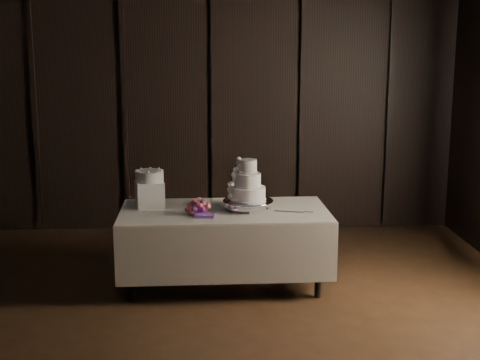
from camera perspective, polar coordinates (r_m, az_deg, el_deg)
name	(u,v)px	position (r m, az deg, el deg)	size (l,w,h in m)	color
room	(214,158)	(4.87, -2.20, 1.89)	(6.08, 7.08, 3.08)	black
display_table	(225,244)	(6.49, -1.33, -5.50)	(2.02, 1.09, 0.76)	beige
cake_stand	(248,205)	(6.40, 0.69, -2.14)	(0.48, 0.48, 0.09)	silver
wedding_cake	(245,185)	(6.34, 0.44, -0.40)	(0.37, 0.33, 0.40)	white
bouquet	(199,208)	(6.23, -3.52, -2.37)	(0.29, 0.39, 0.18)	#E15556
box_pedestal	(150,194)	(6.55, -7.70, -1.21)	(0.26, 0.26, 0.25)	white
small_cake	(149,176)	(6.51, -7.74, 0.33)	(0.27, 0.27, 0.11)	white
cake_knife	(289,212)	(6.31, 4.17, -2.72)	(0.37, 0.02, 0.01)	silver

